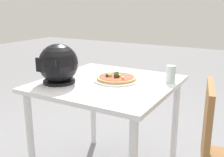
% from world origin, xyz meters
% --- Properties ---
extents(dining_table, '(0.91, 0.91, 0.78)m').
position_xyz_m(dining_table, '(0.00, 0.00, 0.67)').
color(dining_table, white).
rests_on(dining_table, ground).
extents(pizza_plate, '(0.33, 0.33, 0.01)m').
position_xyz_m(pizza_plate, '(-0.04, -0.05, 0.78)').
color(pizza_plate, white).
rests_on(pizza_plate, dining_table).
extents(pizza, '(0.28, 0.28, 0.05)m').
position_xyz_m(pizza, '(-0.04, -0.05, 0.80)').
color(pizza, tan).
rests_on(pizza, pizza_plate).
extents(motorcycle_helmet, '(0.27, 0.27, 0.27)m').
position_xyz_m(motorcycle_helmet, '(0.28, 0.19, 0.91)').
color(motorcycle_helmet, black).
rests_on(motorcycle_helmet, dining_table).
extents(drinking_glass, '(0.07, 0.07, 0.12)m').
position_xyz_m(drinking_glass, '(-0.39, -0.21, 0.84)').
color(drinking_glass, silver).
rests_on(drinking_glass, dining_table).
extents(chair_side, '(0.47, 0.47, 0.90)m').
position_xyz_m(chair_side, '(-0.82, 0.13, 0.51)').
color(chair_side, '#996638').
rests_on(chair_side, ground).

